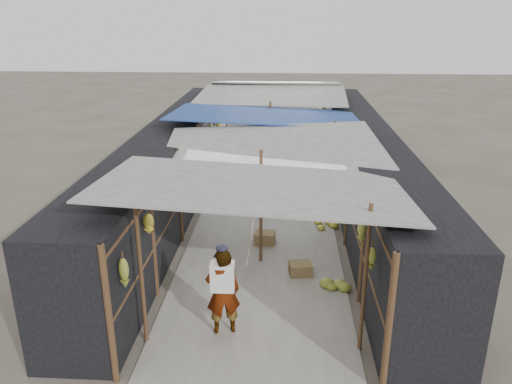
% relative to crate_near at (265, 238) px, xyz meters
% --- Properties ---
extents(ground, '(80.00, 80.00, 0.00)m').
position_rel_crate_near_xyz_m(ground, '(-0.05, -3.93, -0.15)').
color(ground, '#6B6356').
rests_on(ground, ground).
extents(aisle_slab, '(3.60, 16.00, 0.02)m').
position_rel_crate_near_xyz_m(aisle_slab, '(-0.05, 2.57, -0.14)').
color(aisle_slab, '#9E998E').
rests_on(aisle_slab, ground).
extents(stall_left, '(1.40, 15.00, 2.30)m').
position_rel_crate_near_xyz_m(stall_left, '(-2.75, 2.57, 1.00)').
color(stall_left, black).
rests_on(stall_left, ground).
extents(stall_right, '(1.40, 15.00, 2.30)m').
position_rel_crate_near_xyz_m(stall_right, '(2.65, 2.57, 1.00)').
color(stall_right, black).
rests_on(stall_right, ground).
extents(crate_near, '(0.51, 0.43, 0.29)m').
position_rel_crate_near_xyz_m(crate_near, '(0.00, 0.00, 0.00)').
color(crate_near, olive).
rests_on(crate_near, ground).
extents(crate_mid, '(0.52, 0.44, 0.28)m').
position_rel_crate_near_xyz_m(crate_mid, '(0.82, -1.50, -0.01)').
color(crate_mid, olive).
rests_on(crate_mid, ground).
extents(crate_back, '(0.45, 0.37, 0.28)m').
position_rel_crate_near_xyz_m(crate_back, '(-1.19, 7.10, -0.01)').
color(crate_back, olive).
rests_on(crate_back, ground).
extents(black_basin, '(0.62, 0.62, 0.19)m').
position_rel_crate_near_xyz_m(black_basin, '(1.38, 7.01, -0.05)').
color(black_basin, black).
rests_on(black_basin, ground).
extents(vendor_elderly, '(0.67, 0.53, 1.62)m').
position_rel_crate_near_xyz_m(vendor_elderly, '(-0.57, -3.59, 0.66)').
color(vendor_elderly, white).
rests_on(vendor_elderly, ground).
extents(shopper_blue, '(0.71, 0.56, 1.45)m').
position_rel_crate_near_xyz_m(shopper_blue, '(-0.21, 2.11, 0.58)').
color(shopper_blue, '#2032A3').
rests_on(shopper_blue, ground).
extents(vendor_seated, '(0.43, 0.66, 0.95)m').
position_rel_crate_near_xyz_m(vendor_seated, '(1.65, 4.17, 0.33)').
color(vendor_seated, '#433F3A').
rests_on(vendor_seated, ground).
extents(market_canopy, '(5.62, 15.20, 2.77)m').
position_rel_crate_near_xyz_m(market_canopy, '(-0.02, 2.93, 2.26)').
color(market_canopy, brown).
rests_on(market_canopy, ground).
extents(hanging_bananas, '(3.95, 13.79, 0.80)m').
position_rel_crate_near_xyz_m(hanging_bananas, '(-0.19, 3.16, 1.54)').
color(hanging_bananas, olive).
rests_on(hanging_bananas, ground).
extents(floor_bananas, '(3.73, 10.27, 0.34)m').
position_rel_crate_near_xyz_m(floor_bananas, '(0.37, 3.56, 0.01)').
color(floor_bananas, gold).
rests_on(floor_bananas, ground).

